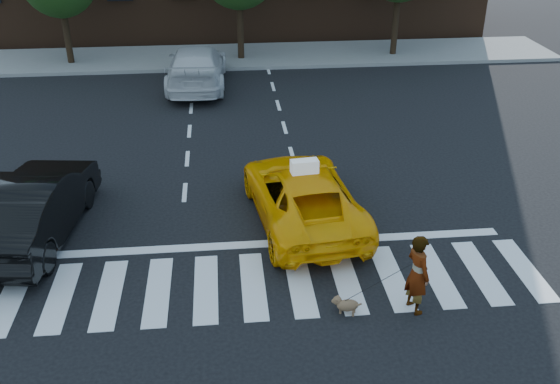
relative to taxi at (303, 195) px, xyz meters
name	(u,v)px	position (x,y,z in m)	size (l,w,h in m)	color
ground	(253,285)	(-1.40, -2.64, -0.71)	(120.00, 120.00, 0.00)	black
crosswalk	(253,285)	(-1.40, -2.64, -0.70)	(13.00, 2.40, 0.01)	silver
stop_line	(249,245)	(-1.40, -1.04, -0.70)	(12.00, 0.30, 0.01)	silver
sidewalk_far	(230,56)	(-1.40, 14.86, -0.63)	(30.00, 4.00, 0.15)	slate
taxi	(303,195)	(0.00, 0.00, 0.00)	(2.35, 5.10, 1.42)	#FFA705
black_sedan	(33,206)	(-6.40, -0.14, 0.11)	(1.74, 4.98, 1.64)	black
white_suv	(197,66)	(-2.80, 10.97, 0.09)	(2.25, 5.52, 1.60)	silver
woman	(417,274)	(1.76, -3.74, 0.15)	(0.63, 0.41, 1.72)	#999999
dog	(345,304)	(0.37, -3.72, -0.50)	(0.59, 0.40, 0.35)	olive
taxi_sign	(304,166)	(0.00, -0.20, 0.87)	(0.65, 0.28, 0.32)	white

